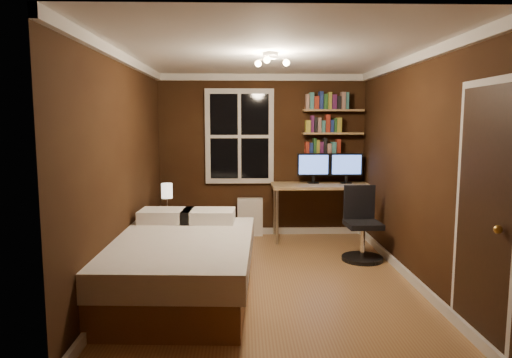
{
  "coord_description": "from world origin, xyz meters",
  "views": [
    {
      "loc": [
        -0.29,
        -5.02,
        1.77
      ],
      "look_at": [
        -0.14,
        0.45,
        1.09
      ],
      "focal_mm": 32.0,
      "sensor_mm": 36.0,
      "label": 1
    }
  ],
  "objects_px": {
    "nightstand": "(168,233)",
    "desk": "(331,188)",
    "office_chair": "(362,232)",
    "monitor_right": "(346,168)",
    "bedside_lamp": "(167,199)",
    "bed": "(175,265)",
    "desk_lamp": "(384,171)",
    "radiator": "(250,217)",
    "monitor_left": "(313,168)"
  },
  "relations": [
    {
      "from": "desk",
      "to": "office_chair",
      "type": "xyz_separation_m",
      "value": [
        0.21,
        -1.05,
        -0.43
      ]
    },
    {
      "from": "bedside_lamp",
      "to": "radiator",
      "type": "xyz_separation_m",
      "value": [
        1.14,
        0.87,
        -0.43
      ]
    },
    {
      "from": "nightstand",
      "to": "desk_lamp",
      "type": "distance_m",
      "value": 3.23
    },
    {
      "from": "nightstand",
      "to": "desk_lamp",
      "type": "relative_size",
      "value": 1.16
    },
    {
      "from": "bedside_lamp",
      "to": "office_chair",
      "type": "xyz_separation_m",
      "value": [
        2.57,
        -0.43,
        -0.37
      ]
    },
    {
      "from": "bedside_lamp",
      "to": "office_chair",
      "type": "height_order",
      "value": "office_chair"
    },
    {
      "from": "nightstand",
      "to": "desk",
      "type": "height_order",
      "value": "desk"
    },
    {
      "from": "monitor_right",
      "to": "office_chair",
      "type": "xyz_separation_m",
      "value": [
        -0.04,
        -1.14,
        -0.72
      ]
    },
    {
      "from": "nightstand",
      "to": "desk",
      "type": "xyz_separation_m",
      "value": [
        2.36,
        0.62,
        0.53
      ]
    },
    {
      "from": "office_chair",
      "to": "radiator",
      "type": "bearing_deg",
      "value": 134.92
    },
    {
      "from": "radiator",
      "to": "desk",
      "type": "height_order",
      "value": "desk"
    },
    {
      "from": "bed",
      "to": "office_chair",
      "type": "xyz_separation_m",
      "value": [
        2.23,
        1.16,
        0.04
      ]
    },
    {
      "from": "desk",
      "to": "monitor_right",
      "type": "distance_m",
      "value": 0.39
    },
    {
      "from": "bed",
      "to": "bedside_lamp",
      "type": "relative_size",
      "value": 5.17
    },
    {
      "from": "bed",
      "to": "radiator",
      "type": "distance_m",
      "value": 2.58
    },
    {
      "from": "desk_lamp",
      "to": "bedside_lamp",
      "type": "bearing_deg",
      "value": -171.71
    },
    {
      "from": "monitor_right",
      "to": "desk_lamp",
      "type": "xyz_separation_m",
      "value": [
        0.49,
        -0.26,
        -0.01
      ]
    },
    {
      "from": "monitor_left",
      "to": "desk_lamp",
      "type": "bearing_deg",
      "value": -14.5
    },
    {
      "from": "office_chair",
      "to": "desk",
      "type": "bearing_deg",
      "value": 98.52
    },
    {
      "from": "nightstand",
      "to": "radiator",
      "type": "distance_m",
      "value": 1.43
    },
    {
      "from": "desk",
      "to": "monitor_right",
      "type": "height_order",
      "value": "monitor_right"
    },
    {
      "from": "bed",
      "to": "monitor_right",
      "type": "xyz_separation_m",
      "value": [
        2.27,
        2.3,
        0.76
      ]
    },
    {
      "from": "office_chair",
      "to": "monitor_right",
      "type": "bearing_deg",
      "value": 85.27
    },
    {
      "from": "bedside_lamp",
      "to": "office_chair",
      "type": "bearing_deg",
      "value": -9.57
    },
    {
      "from": "monitor_right",
      "to": "bedside_lamp",
      "type": "bearing_deg",
      "value": -164.76
    },
    {
      "from": "monitor_left",
      "to": "monitor_right",
      "type": "relative_size",
      "value": 1.0
    },
    {
      "from": "nightstand",
      "to": "radiator",
      "type": "xyz_separation_m",
      "value": [
        1.14,
        0.87,
        0.04
      ]
    },
    {
      "from": "nightstand",
      "to": "bedside_lamp",
      "type": "distance_m",
      "value": 0.47
    },
    {
      "from": "bed",
      "to": "monitor_left",
      "type": "relative_size",
      "value": 4.53
    },
    {
      "from": "bed",
      "to": "bedside_lamp",
      "type": "xyz_separation_m",
      "value": [
        -0.33,
        1.59,
        0.41
      ]
    },
    {
      "from": "radiator",
      "to": "monitor_right",
      "type": "xyz_separation_m",
      "value": [
        1.47,
        -0.16,
        0.78
      ]
    },
    {
      "from": "monitor_left",
      "to": "monitor_right",
      "type": "bearing_deg",
      "value": 0.0
    },
    {
      "from": "nightstand",
      "to": "radiator",
      "type": "relative_size",
      "value": 0.86
    },
    {
      "from": "radiator",
      "to": "monitor_left",
      "type": "xyz_separation_m",
      "value": [
        0.96,
        -0.16,
        0.78
      ]
    },
    {
      "from": "monitor_right",
      "to": "nightstand",
      "type": "bearing_deg",
      "value": -164.76
    },
    {
      "from": "desk",
      "to": "desk_lamp",
      "type": "xyz_separation_m",
      "value": [
        0.74,
        -0.17,
        0.28
      ]
    },
    {
      "from": "desk_lamp",
      "to": "office_chair",
      "type": "relative_size",
      "value": 0.46
    },
    {
      "from": "office_chair",
      "to": "monitor_left",
      "type": "bearing_deg",
      "value": 109.38
    },
    {
      "from": "radiator",
      "to": "monitor_left",
      "type": "height_order",
      "value": "monitor_left"
    },
    {
      "from": "bed",
      "to": "monitor_right",
      "type": "relative_size",
      "value": 4.53
    },
    {
      "from": "monitor_right",
      "to": "bed",
      "type": "bearing_deg",
      "value": -134.7
    },
    {
      "from": "bedside_lamp",
      "to": "desk_lamp",
      "type": "height_order",
      "value": "desk_lamp"
    },
    {
      "from": "bedside_lamp",
      "to": "monitor_right",
      "type": "height_order",
      "value": "monitor_right"
    },
    {
      "from": "bed",
      "to": "desk",
      "type": "xyz_separation_m",
      "value": [
        2.02,
        2.21,
        0.47
      ]
    },
    {
      "from": "bed",
      "to": "monitor_right",
      "type": "height_order",
      "value": "monitor_right"
    },
    {
      "from": "nightstand",
      "to": "bedside_lamp",
      "type": "bearing_deg",
      "value": 0.0
    },
    {
      "from": "nightstand",
      "to": "bed",
      "type": "bearing_deg",
      "value": -63.02
    },
    {
      "from": "monitor_right",
      "to": "office_chair",
      "type": "relative_size",
      "value": 0.52
    },
    {
      "from": "radiator",
      "to": "monitor_left",
      "type": "relative_size",
      "value": 1.19
    },
    {
      "from": "monitor_left",
      "to": "office_chair",
      "type": "xyz_separation_m",
      "value": [
        0.47,
        -1.14,
        -0.72
      ]
    }
  ]
}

